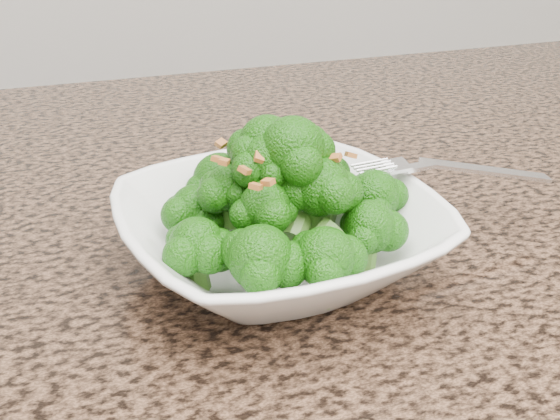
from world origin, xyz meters
name	(u,v)px	position (x,y,z in m)	size (l,w,h in m)	color
granite_counter	(248,254)	(0.00, 0.30, 0.89)	(1.64, 1.04, 0.03)	brown
bowl	(280,236)	(0.01, 0.25, 0.93)	(0.23, 0.23, 0.06)	white
broccoli_pile	(280,151)	(0.01, 0.25, 1.00)	(0.21, 0.21, 0.08)	#1A610B
garlic_topping	(280,92)	(0.01, 0.25, 1.04)	(0.12, 0.12, 0.01)	#B66A2C
fork	(424,166)	(0.13, 0.26, 0.96)	(0.19, 0.03, 0.01)	silver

